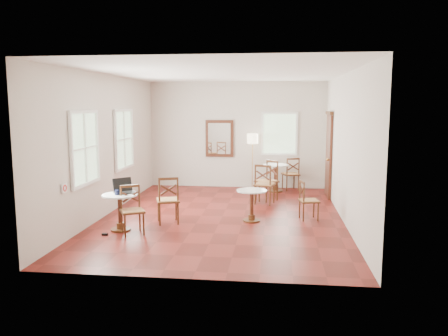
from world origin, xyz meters
name	(u,v)px	position (x,y,z in m)	size (l,w,h in m)	color
ground	(222,216)	(0.00, 0.00, 0.00)	(7.00, 7.00, 0.00)	maroon
room_shell	(221,127)	(-0.06, 0.27, 1.89)	(5.02, 7.02, 3.01)	beige
cafe_table_near	(120,208)	(-1.78, -1.30, 0.43)	(0.66, 0.66, 0.70)	#4F2B13
cafe_table_mid	(252,202)	(0.64, -0.34, 0.40)	(0.62, 0.62, 0.65)	#4F2B13
cafe_table_back	(276,175)	(1.11, 2.90, 0.46)	(0.71, 0.71, 0.75)	#4F2B13
chair_near_a	(168,200)	(-1.01, -0.68, 0.47)	(0.56, 0.56, 0.95)	#4F2B13
chair_near_b	(132,210)	(-1.49, -1.47, 0.44)	(0.56, 0.56, 0.89)	#4F2B13
chair_mid_a	(264,184)	(0.85, 1.31, 0.48)	(0.54, 0.54, 0.97)	#4F2B13
chair_mid_b	(308,200)	(1.79, -0.05, 0.40)	(0.44, 0.44, 0.81)	#4F2B13
chair_back_a	(291,174)	(1.54, 3.19, 0.46)	(0.54, 0.54, 0.91)	#4F2B13
chair_back_b	(267,181)	(0.92, 1.76, 0.49)	(0.64, 0.64, 0.99)	#4F2B13
floor_lamp	(253,142)	(0.46, 3.15, 1.32)	(0.30, 0.30, 1.56)	#BF8C3F
laptop	(124,189)	(-1.75, -1.12, 0.76)	(0.49, 0.49, 0.27)	black
mouse	(120,193)	(-1.77, -1.29, 0.72)	(0.11, 0.07, 0.04)	black
navy_mug	(117,192)	(-1.81, -1.35, 0.74)	(0.12, 0.08, 0.09)	#0F1634
water_glass	(121,190)	(-1.82, -1.11, 0.74)	(0.05, 0.05, 0.09)	white
power_adapter	(105,234)	(-1.96, -1.65, 0.02)	(0.10, 0.06, 0.04)	black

